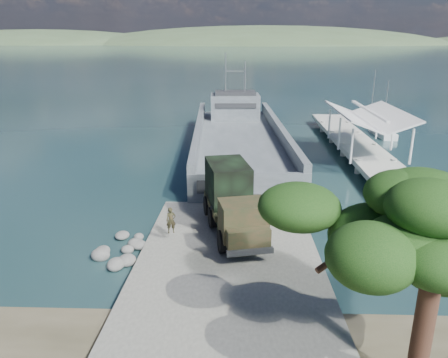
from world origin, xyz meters
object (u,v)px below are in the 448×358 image
(overhang_tree, at_px, (412,244))
(soldier, at_px, (171,226))
(landing_craft, at_px, (239,144))
(sailboat_near, at_px, (383,133))
(sailboat_far, at_px, (371,121))
(military_truck, at_px, (232,200))
(pier, at_px, (368,149))

(overhang_tree, bearing_deg, soldier, 129.87)
(landing_craft, xyz_separation_m, sailboat_near, (18.09, 8.47, -0.50))
(overhang_tree, bearing_deg, landing_craft, 99.10)
(sailboat_far, bearing_deg, military_truck, -126.35)
(military_truck, distance_m, sailboat_near, 34.64)
(pier, xyz_separation_m, landing_craft, (-12.50, 4.51, -0.72))
(soldier, relative_size, sailboat_near, 0.22)
(soldier, bearing_deg, sailboat_far, 43.34)
(pier, height_order, landing_craft, landing_craft)
(pier, bearing_deg, overhang_tree, -103.84)
(soldier, bearing_deg, sailboat_near, 38.10)
(soldier, bearing_deg, overhang_tree, -66.36)
(landing_craft, distance_m, soldier, 22.65)
(landing_craft, height_order, sailboat_near, landing_craft)
(pier, height_order, sailboat_near, sailboat_near)
(sailboat_near, bearing_deg, pier, -115.31)
(military_truck, relative_size, soldier, 5.51)
(military_truck, bearing_deg, landing_craft, 76.33)
(military_truck, xyz_separation_m, sailboat_near, (18.47, 29.23, -2.06))
(sailboat_far, bearing_deg, soldier, -129.54)
(sailboat_near, bearing_deg, landing_craft, -156.94)
(soldier, bearing_deg, landing_craft, 63.61)
(overhang_tree, bearing_deg, sailboat_far, 74.94)
(landing_craft, distance_m, sailboat_near, 19.98)
(soldier, height_order, overhang_tree, overhang_tree)
(sailboat_near, height_order, sailboat_far, sailboat_far)
(military_truck, height_order, overhang_tree, overhang_tree)
(landing_craft, distance_m, overhang_tree, 34.30)
(military_truck, bearing_deg, soldier, -169.68)
(pier, bearing_deg, sailboat_far, 73.28)
(soldier, bearing_deg, pier, 30.91)
(landing_craft, xyz_separation_m, overhang_tree, (5.36, -33.49, 5.10))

